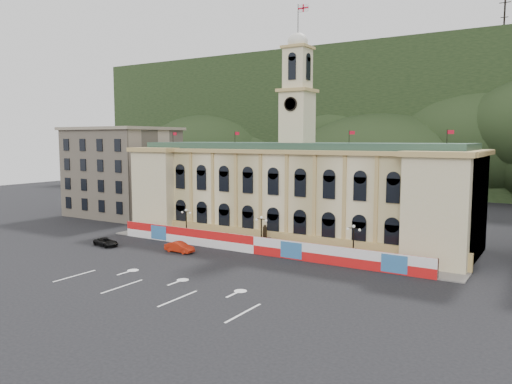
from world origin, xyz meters
The scene contains 13 objects.
ground centered at (0.00, 0.00, 0.00)m, with size 260.00×260.00×0.00m, color black.
lane_markings centered at (0.00, -5.00, 0.00)m, with size 26.00×10.00×0.02m, color white, non-canonical shape.
hill_ridge centered at (0.03, 121.99, 19.48)m, with size 230.00×80.00×64.00m.
city_hall centered at (0.00, 27.63, 7.85)m, with size 56.20×17.60×37.10m.
side_building_left centered at (-43.00, 30.93, 9.33)m, with size 21.00×17.00×18.60m.
hoarding_fence centered at (0.06, 15.07, 1.25)m, with size 50.00×0.44×2.50m.
pavement centered at (0.00, 17.75, 0.08)m, with size 56.00×5.50×0.16m, color slate.
statue centered at (0.00, 18.00, 1.19)m, with size 1.40×1.40×3.72m.
lamp_left centered at (-14.00, 17.00, 3.07)m, with size 1.96×0.44×5.15m.
lamp_center centered at (0.00, 17.00, 3.07)m, with size 1.96×0.44×5.15m.
lamp_right centered at (14.00, 17.00, 3.07)m, with size 1.96×0.44×5.15m.
red_sedan centered at (-9.55, 10.09, 0.75)m, with size 4.59×1.66×1.50m, color #B2210C.
black_suv centered at (-21.83, 7.44, 0.62)m, with size 4.75×2.82×1.24m, color black.
Camera 1 is at (36.86, -43.74, 16.27)m, focal length 35.00 mm.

